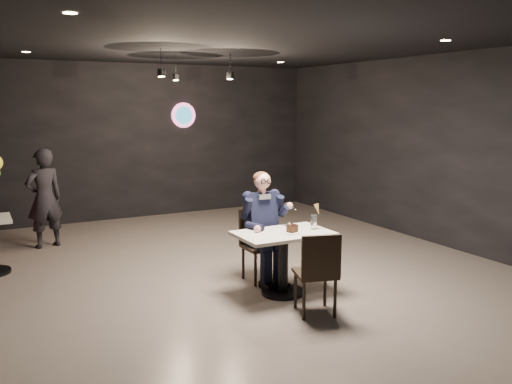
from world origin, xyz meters
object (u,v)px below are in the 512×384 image
chair_near (315,272)px  passerby (44,198)px  chair_far (261,245)px  seated_man (261,225)px  main_table (283,263)px  sundae_glass (314,222)px

chair_near → passerby: bearing=134.5°
chair_far → passerby: 3.76m
chair_near → passerby: size_ratio=0.59×
chair_far → chair_near: 1.22m
chair_far → passerby: (-2.22, 3.02, 0.32)m
seated_man → chair_near: bearing=-90.0°
chair_far → main_table: bearing=-90.0°
main_table → sundae_glass: (0.41, -0.02, 0.46)m
chair_far → chair_near: size_ratio=1.00×
chair_near → passerby: passerby is taller
main_table → chair_near: bearing=-90.0°
main_table → chair_far: size_ratio=1.20×
seated_man → passerby: size_ratio=0.93×
seated_man → main_table: bearing=-90.0°
chair_near → main_table: bearing=107.0°
chair_far → seated_man: 0.26m
main_table → sundae_glass: sundae_glass is taller
chair_far → chair_near: same height
main_table → seated_man: 0.65m
seated_man → passerby: passerby is taller
chair_far → sundae_glass: 0.80m
chair_far → sundae_glass: (0.41, -0.57, 0.38)m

